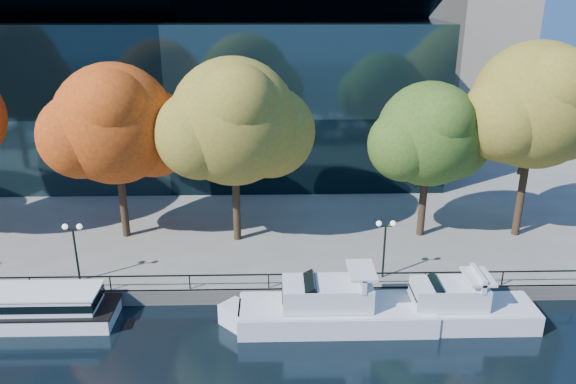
{
  "coord_description": "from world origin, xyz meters",
  "views": [
    {
      "loc": [
        5.44,
        -28.14,
        19.27
      ],
      "look_at": [
        6.35,
        8.0,
        5.74
      ],
      "focal_mm": 35.0,
      "sensor_mm": 36.0,
      "label": 1
    }
  ],
  "objects_px": {
    "lamp_2": "(385,236)",
    "tree_5": "(538,108)",
    "cruiser_far": "(448,308)",
    "tree_3": "(236,124)",
    "lamp_1": "(74,239)",
    "tour_boat": "(5,307)",
    "tree_4": "(431,136)",
    "cruiser_near": "(328,308)",
    "tree_2": "(117,126)"
  },
  "relations": [
    {
      "from": "lamp_2",
      "to": "tree_5",
      "type": "bearing_deg",
      "value": 28.58
    },
    {
      "from": "cruiser_far",
      "to": "tree_5",
      "type": "height_order",
      "value": "tree_5"
    },
    {
      "from": "tree_3",
      "to": "lamp_1",
      "type": "height_order",
      "value": "tree_3"
    },
    {
      "from": "tour_boat",
      "to": "lamp_1",
      "type": "relative_size",
      "value": 3.41
    },
    {
      "from": "tree_3",
      "to": "lamp_2",
      "type": "relative_size",
      "value": 3.38
    },
    {
      "from": "tree_3",
      "to": "lamp_1",
      "type": "xyz_separation_m",
      "value": [
        -10.12,
        -6.06,
        -5.92
      ]
    },
    {
      "from": "cruiser_far",
      "to": "tree_3",
      "type": "height_order",
      "value": "tree_3"
    },
    {
      "from": "tour_boat",
      "to": "tree_5",
      "type": "xyz_separation_m",
      "value": [
        34.99,
        9.61,
        9.77
      ]
    },
    {
      "from": "tour_boat",
      "to": "tree_4",
      "type": "distance_m",
      "value": 30.24
    },
    {
      "from": "cruiser_near",
      "to": "tree_2",
      "type": "xyz_separation_m",
      "value": [
        -14.33,
        10.84,
        8.45
      ]
    },
    {
      "from": "tree_4",
      "to": "cruiser_far",
      "type": "bearing_deg",
      "value": -96.0
    },
    {
      "from": "tour_boat",
      "to": "cruiser_near",
      "type": "height_order",
      "value": "cruiser_near"
    },
    {
      "from": "lamp_1",
      "to": "lamp_2",
      "type": "height_order",
      "value": "same"
    },
    {
      "from": "tree_2",
      "to": "lamp_1",
      "type": "height_order",
      "value": "tree_2"
    },
    {
      "from": "tour_boat",
      "to": "tree_4",
      "type": "xyz_separation_m",
      "value": [
        27.57,
        9.74,
        7.71
      ]
    },
    {
      "from": "tour_boat",
      "to": "tree_2",
      "type": "bearing_deg",
      "value": 63.87
    },
    {
      "from": "cruiser_far",
      "to": "tree_4",
      "type": "xyz_separation_m",
      "value": [
        1.11,
        10.52,
        7.71
      ]
    },
    {
      "from": "cruiser_far",
      "to": "tree_5",
      "type": "relative_size",
      "value": 0.73
    },
    {
      "from": "tree_3",
      "to": "lamp_2",
      "type": "bearing_deg",
      "value": -31.86
    },
    {
      "from": "cruiser_far",
      "to": "tree_5",
      "type": "bearing_deg",
      "value": 50.65
    },
    {
      "from": "tree_4",
      "to": "lamp_2",
      "type": "distance_m",
      "value": 9.16
    },
    {
      "from": "tree_3",
      "to": "tree_2",
      "type": "bearing_deg",
      "value": 174.54
    },
    {
      "from": "tour_boat",
      "to": "tree_5",
      "type": "bearing_deg",
      "value": 15.36
    },
    {
      "from": "tree_3",
      "to": "lamp_2",
      "type": "distance_m",
      "value": 12.91
    },
    {
      "from": "tree_3",
      "to": "tree_5",
      "type": "relative_size",
      "value": 0.93
    },
    {
      "from": "tree_3",
      "to": "cruiser_near",
      "type": "bearing_deg",
      "value": -60.15
    },
    {
      "from": "cruiser_far",
      "to": "lamp_2",
      "type": "bearing_deg",
      "value": 128.14
    },
    {
      "from": "cruiser_far",
      "to": "lamp_2",
      "type": "xyz_separation_m",
      "value": [
        -3.16,
        4.03,
        2.87
      ]
    },
    {
      "from": "cruiser_near",
      "to": "cruiser_far",
      "type": "xyz_separation_m",
      "value": [
        7.16,
        -0.07,
        -0.05
      ]
    },
    {
      "from": "cruiser_far",
      "to": "tree_4",
      "type": "relative_size",
      "value": 0.91
    },
    {
      "from": "tree_5",
      "to": "lamp_2",
      "type": "relative_size",
      "value": 3.63
    },
    {
      "from": "cruiser_near",
      "to": "cruiser_far",
      "type": "height_order",
      "value": "cruiser_near"
    },
    {
      "from": "tree_2",
      "to": "tree_5",
      "type": "height_order",
      "value": "tree_5"
    },
    {
      "from": "tour_boat",
      "to": "lamp_1",
      "type": "xyz_separation_m",
      "value": [
        3.43,
        3.24,
        2.87
      ]
    },
    {
      "from": "cruiser_far",
      "to": "lamp_2",
      "type": "distance_m",
      "value": 5.87
    },
    {
      "from": "tree_2",
      "to": "tree_3",
      "type": "bearing_deg",
      "value": -5.46
    },
    {
      "from": "cruiser_near",
      "to": "tree_4",
      "type": "xyz_separation_m",
      "value": [
        8.27,
        10.46,
        7.66
      ]
    },
    {
      "from": "cruiser_near",
      "to": "tree_2",
      "type": "height_order",
      "value": "tree_2"
    },
    {
      "from": "cruiser_far",
      "to": "tree_3",
      "type": "distance_m",
      "value": 18.6
    },
    {
      "from": "lamp_2",
      "to": "tree_2",
      "type": "bearing_deg",
      "value": 159.43
    },
    {
      "from": "tree_4",
      "to": "lamp_2",
      "type": "relative_size",
      "value": 2.92
    },
    {
      "from": "lamp_2",
      "to": "tree_3",
      "type": "bearing_deg",
      "value": 148.14
    },
    {
      "from": "tree_3",
      "to": "tour_boat",
      "type": "bearing_deg",
      "value": -145.53
    },
    {
      "from": "cruiser_far",
      "to": "tree_3",
      "type": "xyz_separation_m",
      "value": [
        -12.91,
        10.09,
        8.79
      ]
    },
    {
      "from": "tree_2",
      "to": "tree_3",
      "type": "relative_size",
      "value": 0.96
    },
    {
      "from": "tour_boat",
      "to": "tree_3",
      "type": "bearing_deg",
      "value": 34.47
    },
    {
      "from": "tree_2",
      "to": "lamp_1",
      "type": "relative_size",
      "value": 3.26
    },
    {
      "from": "tree_5",
      "to": "lamp_2",
      "type": "bearing_deg",
      "value": -151.42
    },
    {
      "from": "tree_5",
      "to": "cruiser_near",
      "type": "bearing_deg",
      "value": -146.64
    },
    {
      "from": "cruiser_near",
      "to": "tree_5",
      "type": "height_order",
      "value": "tree_5"
    }
  ]
}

